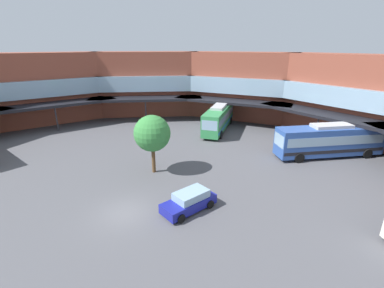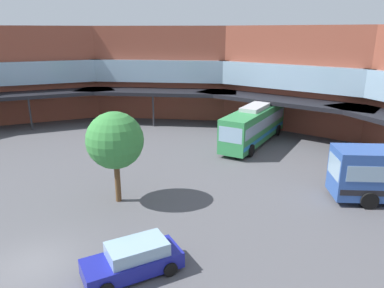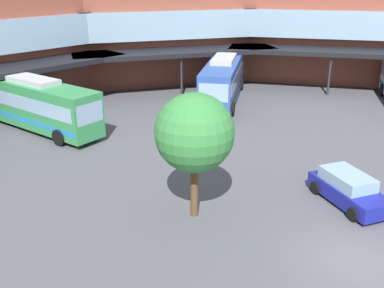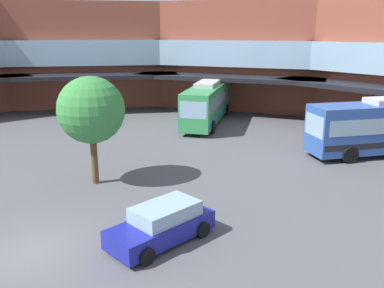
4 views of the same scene
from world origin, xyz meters
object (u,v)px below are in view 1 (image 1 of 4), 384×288
Objects in this scene: bus_2 at (219,118)px; parked_car at (189,201)px; plaza_tree at (152,134)px; bus_1 at (329,140)px.

bus_2 reaches higher than parked_car.
bus_2 is 2.46× the size of parked_car.
plaza_tree is (-1.13, -16.55, 2.19)m from bus_2.
bus_1 is 1.96× the size of plaza_tree.
plaza_tree reaches higher than parked_car.
bus_2 is at bearing -50.88° from bus_1.
plaza_tree is (-6.10, 4.64, 3.35)m from parked_car.
bus_2 is (-14.89, 4.76, -0.05)m from bus_1.
bus_1 is 2.44× the size of parked_car.
parked_car is at bearing -37.24° from plaza_tree.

